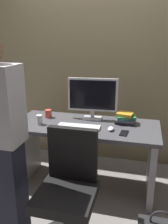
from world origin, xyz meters
The scene contains 11 objects.
ground_plane centered at (0.00, 0.00, 0.00)m, with size 9.00×9.00×0.00m, color gray.
wall_back centered at (0.00, 0.77, 1.50)m, with size 6.40×0.10×3.00m, color #8C7F5B.
desk centered at (0.00, 0.00, 0.51)m, with size 1.52×0.66×0.74m.
office_chair centered at (0.06, -0.77, 0.43)m, with size 0.52×0.52×0.94m.
monitor centered at (0.04, 0.19, 0.99)m, with size 0.54×0.15×0.46m.
keyboard centered at (-0.04, -0.11, 0.75)m, with size 0.43×0.13×0.02m, color white.
mouse centered at (0.28, -0.10, 0.75)m, with size 0.06×0.10×0.03m, color white.
cup_near_keyboard centered at (-0.46, -0.12, 0.79)m, with size 0.06×0.06×0.10m, color silver.
cup_by_monitor centered at (-0.46, 0.11, 0.78)m, with size 0.08×0.08×0.09m, color #D84C3F.
book_stack centered at (0.40, 0.13, 0.79)m, with size 0.22×0.18×0.12m.
cell_phone centered at (0.42, -0.15, 0.74)m, with size 0.07×0.14×0.01m, color black.
Camera 1 is at (0.57, -2.27, 1.61)m, focal length 38.29 mm.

